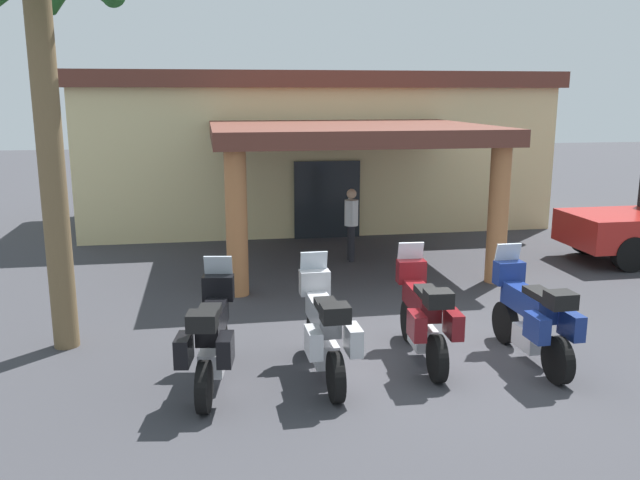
{
  "coord_description": "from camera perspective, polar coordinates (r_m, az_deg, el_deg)",
  "views": [
    {
      "loc": [
        -3.22,
        -9.05,
        3.88
      ],
      "look_at": [
        -1.16,
        2.84,
        1.2
      ],
      "focal_mm": 37.22,
      "sensor_mm": 36.0,
      "label": 1
    }
  ],
  "objects": [
    {
      "name": "ground_plane",
      "position": [
        10.36,
        9.19,
        -9.65
      ],
      "size": [
        80.0,
        80.0,
        0.0
      ],
      "primitive_type": "plane",
      "color": "#38383D"
    },
    {
      "name": "motel_building",
      "position": [
        20.29,
        -0.67,
        7.99
      ],
      "size": [
        13.59,
        10.82,
        4.46
      ],
      "rotation": [
        0.0,
        0.0,
        0.0
      ],
      "color": "beige",
      "rests_on": "ground_plane"
    },
    {
      "name": "motorcycle_black",
      "position": [
        9.05,
        -9.3,
        -8.23
      ],
      "size": [
        0.83,
        2.21,
        1.61
      ],
      "rotation": [
        0.0,
        0.0,
        1.42
      ],
      "color": "black",
      "rests_on": "ground_plane"
    },
    {
      "name": "motorcycle_silver",
      "position": [
        9.2,
        0.41,
        -7.71
      ],
      "size": [
        0.71,
        2.21,
        1.61
      ],
      "rotation": [
        0.0,
        0.0,
        1.58
      ],
      "color": "black",
      "rests_on": "ground_plane"
    },
    {
      "name": "motorcycle_maroon",
      "position": [
        9.89,
        8.89,
        -6.39
      ],
      "size": [
        0.72,
        2.21,
        1.61
      ],
      "rotation": [
        0.0,
        0.0,
        1.52
      ],
      "color": "black",
      "rests_on": "ground_plane"
    },
    {
      "name": "motorcycle_blue",
      "position": [
        10.19,
        17.78,
        -6.29
      ],
      "size": [
        0.71,
        2.21,
        1.61
      ],
      "rotation": [
        0.0,
        0.0,
        1.6
      ],
      "color": "black",
      "rests_on": "ground_plane"
    },
    {
      "name": "pedestrian",
      "position": [
        15.5,
        2.71,
        1.78
      ],
      "size": [
        0.32,
        0.53,
        1.71
      ],
      "rotation": [
        0.0,
        0.0,
        3.11
      ],
      "color": "black",
      "rests_on": "ground_plane"
    },
    {
      "name": "palm_tree_roadside",
      "position": [
        10.57,
        -22.89,
        15.68
      ],
      "size": [
        2.59,
        2.62,
        6.34
      ],
      "color": "brown",
      "rests_on": "ground_plane"
    }
  ]
}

